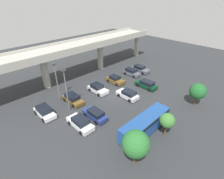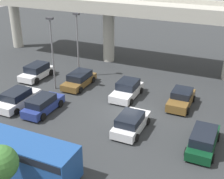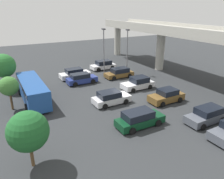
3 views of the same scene
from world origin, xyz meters
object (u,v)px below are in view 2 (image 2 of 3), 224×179
at_px(parked_car_0, 37,71).
at_px(parked_car_3, 127,90).
at_px(parked_car_9, 79,79).
at_px(parked_car_4, 131,123).
at_px(parked_car_2, 43,104).
at_px(tree_front_centre, 0,163).
at_px(lamp_post_near_aisle, 77,40).
at_px(parked_car_6, 203,140).
at_px(parked_car_5, 181,99).
at_px(shuttle_bus, 14,151).
at_px(lamp_post_mid_lot, 52,48).
at_px(parked_car_1, 18,99).

xyz_separation_m(parked_car_0, parked_car_3, (11.17, -0.23, -0.03)).
bearing_deg(parked_car_9, parked_car_4, 53.90).
distance_m(parked_car_0, parked_car_2, 8.33).
bearing_deg(tree_front_centre, parked_car_2, 114.39).
relative_size(parked_car_3, lamp_post_near_aisle, 0.62).
xyz_separation_m(parked_car_3, parked_car_6, (8.44, -5.83, 0.01)).
bearing_deg(parked_car_2, parked_car_5, -60.05).
xyz_separation_m(shuttle_bus, lamp_post_mid_lot, (-4.98, 12.10, 2.94)).
bearing_deg(lamp_post_mid_lot, parked_car_5, 7.51).
bearing_deg(parked_car_3, tree_front_centre, -4.52).
bearing_deg(parked_car_0, lamp_post_near_aisle, 120.03).
relative_size(parked_car_2, parked_car_4, 1.00).
distance_m(parked_car_1, parked_car_4, 11.27).
bearing_deg(parked_car_3, lamp_post_near_aisle, -110.39).
bearing_deg(parked_car_4, parked_car_3, 24.80).
bearing_deg(lamp_post_near_aisle, parked_car_1, -100.25).
distance_m(parked_car_0, parked_car_4, 15.05).
relative_size(parked_car_0, lamp_post_near_aisle, 0.61).
height_order(parked_car_4, parked_car_6, parked_car_6).
height_order(parked_car_4, parked_car_9, parked_car_4).
bearing_deg(lamp_post_mid_lot, parked_car_3, 10.48).
xyz_separation_m(parked_car_1, parked_car_5, (13.98, 6.41, -0.00)).
xyz_separation_m(shuttle_bus, lamp_post_near_aisle, (-4.41, 16.12, 2.80)).
xyz_separation_m(parked_car_0, lamp_post_near_aisle, (4.13, 2.39, 3.54)).
distance_m(parked_car_1, parked_car_9, 7.08).
bearing_deg(shuttle_bus, parked_car_0, 121.87).
height_order(parked_car_2, parked_car_6, parked_car_6).
bearing_deg(parked_car_4, parked_car_1, 91.86).
relative_size(parked_car_1, parked_car_5, 1.10).
bearing_deg(parked_car_5, parked_car_3, -86.78).
height_order(parked_car_3, parked_car_4, parked_car_3).
relative_size(parked_car_9, lamp_post_mid_lot, 0.61).
xyz_separation_m(parked_car_9, lamp_post_mid_lot, (-1.94, -1.74, 3.72)).
xyz_separation_m(parked_car_3, lamp_post_mid_lot, (-7.61, -1.41, 3.70)).
relative_size(parked_car_6, shuttle_bus, 0.52).
bearing_deg(parked_car_4, parked_car_2, 92.47).
height_order(parked_car_0, shuttle_bus, shuttle_bus).
relative_size(parked_car_4, lamp_post_mid_lot, 0.58).
bearing_deg(parked_car_0, parked_car_3, 88.83).
distance_m(parked_car_6, shuttle_bus, 13.49).
bearing_deg(parked_car_5, lamp_post_near_aisle, -100.57).
bearing_deg(parked_car_2, parked_car_0, 40.61).
relative_size(parked_car_0, parked_car_5, 1.03).
distance_m(parked_car_2, shuttle_bus, 8.07).
bearing_deg(lamp_post_mid_lot, parked_car_6, -15.42).
xyz_separation_m(parked_car_2, parked_car_6, (14.19, 0.26, 0.02)).
xyz_separation_m(parked_car_1, lamp_post_mid_lot, (1.01, 4.70, 3.71)).
bearing_deg(parked_car_4, parked_car_0, 66.66).
bearing_deg(parked_car_3, parked_car_6, 55.36).
bearing_deg(tree_front_centre, lamp_post_mid_lot, 113.51).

